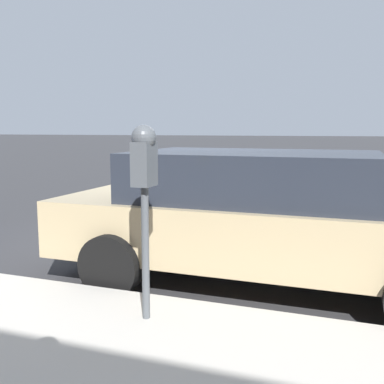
# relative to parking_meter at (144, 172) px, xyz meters

# --- Properties ---
(ground_plane) EXTENTS (220.00, 220.00, 0.00)m
(ground_plane) POSITION_rel_parking_meter_xyz_m (2.69, 0.65, -1.33)
(ground_plane) COLOR #333335
(parking_meter) EXTENTS (0.21, 0.19, 1.53)m
(parking_meter) POSITION_rel_parking_meter_xyz_m (0.00, 0.00, 0.00)
(parking_meter) COLOR #4C5156
(parking_meter) RESTS_ON sidewalk
(car_tan) EXTENTS (2.10, 4.53, 1.42)m
(car_tan) POSITION_rel_parking_meter_xyz_m (1.61, -0.64, -0.57)
(car_tan) COLOR tan
(car_tan) RESTS_ON ground_plane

